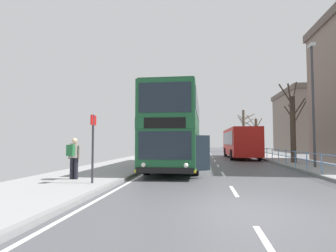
% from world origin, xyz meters
% --- Properties ---
extents(ground, '(15.80, 140.00, 0.20)m').
position_xyz_m(ground, '(-0.72, -0.00, 0.04)').
color(ground, '#4D4D52').
extents(double_decker_bus_main, '(3.24, 11.17, 4.39)m').
position_xyz_m(double_decker_bus_main, '(-2.56, 9.92, 2.30)').
color(double_decker_bus_main, '#19512D').
rests_on(double_decker_bus_main, ground).
extents(background_bus_far_lane, '(2.70, 10.27, 2.91)m').
position_xyz_m(background_bus_far_lane, '(2.70, 21.34, 1.60)').
color(background_bus_far_lane, red).
rests_on(background_bus_far_lane, ground).
extents(pedestrian_railing_far_kerb, '(0.05, 29.09, 0.95)m').
position_xyz_m(pedestrian_railing_far_kerb, '(4.45, 15.83, 0.78)').
color(pedestrian_railing_far_kerb, '#598CC6').
rests_on(pedestrian_railing_far_kerb, ground).
extents(pedestrian_with_backpack, '(0.55, 0.55, 1.64)m').
position_xyz_m(pedestrian_with_backpack, '(-6.13, 3.63, 1.10)').
color(pedestrian_with_backpack, black).
rests_on(pedestrian_with_backpack, ground).
extents(bus_stop_sign_near, '(0.08, 0.44, 2.47)m').
position_xyz_m(bus_stop_sign_near, '(-4.97, 2.74, 1.67)').
color(bus_stop_sign_near, '#2D2D33').
rests_on(bus_stop_sign_near, ground).
extents(street_lamp_far_side, '(0.28, 0.60, 7.37)m').
position_xyz_m(street_lamp_far_side, '(5.52, 10.31, 4.43)').
color(street_lamp_far_side, '#38383D').
rests_on(street_lamp_far_side, ground).
extents(bare_tree_far_00, '(1.82, 2.50, 5.65)m').
position_xyz_m(bare_tree_far_00, '(5.47, 13.92, 2.78)').
color(bare_tree_far_00, '#423328').
rests_on(bare_tree_far_00, ground).
extents(bare_tree_far_01, '(1.92, 3.53, 5.20)m').
position_xyz_m(bare_tree_far_01, '(6.03, 30.70, 2.60)').
color(bare_tree_far_01, '#4C3D2D').
rests_on(bare_tree_far_01, ground).
extents(bare_tree_far_02, '(2.77, 1.48, 6.72)m').
position_xyz_m(bare_tree_far_02, '(5.68, 39.28, 3.66)').
color(bare_tree_far_02, brown).
rests_on(bare_tree_far_02, ground).
extents(background_building_01, '(10.25, 12.56, 9.48)m').
position_xyz_m(background_building_01, '(16.22, 37.17, 4.77)').
color(background_building_01, slate).
rests_on(background_building_01, ground).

